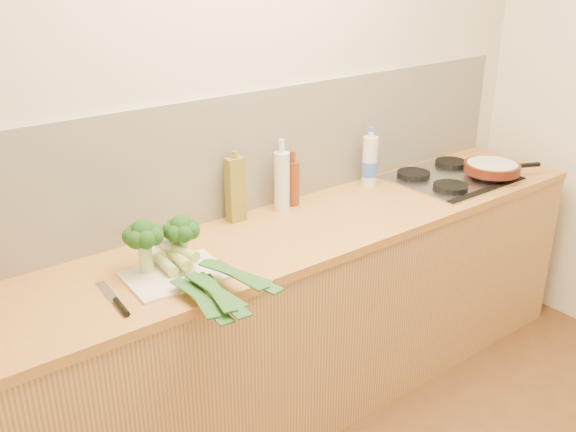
# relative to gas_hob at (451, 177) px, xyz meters

# --- Properties ---
(room_shell) EXTENTS (3.50, 3.50, 3.50)m
(room_shell) POSITION_rel_gas_hob_xyz_m (-1.02, 0.29, 0.26)
(room_shell) COLOR beige
(room_shell) RESTS_ON ground
(counter) EXTENTS (3.20, 0.62, 0.90)m
(counter) POSITION_rel_gas_hob_xyz_m (-1.02, 0.00, -0.46)
(counter) COLOR tan
(counter) RESTS_ON ground
(gas_hob) EXTENTS (0.58, 0.50, 0.04)m
(gas_hob) POSITION_rel_gas_hob_xyz_m (0.00, 0.00, 0.00)
(gas_hob) COLOR silver
(gas_hob) RESTS_ON counter
(chopping_board) EXTENTS (0.37, 0.28, 0.01)m
(chopping_board) POSITION_rel_gas_hob_xyz_m (-1.63, -0.07, -0.01)
(chopping_board) COLOR silver
(chopping_board) RESTS_ON counter
(broccoli_left) EXTENTS (0.15, 0.15, 0.20)m
(broccoli_left) POSITION_rel_gas_hob_xyz_m (-1.71, 0.02, 0.14)
(broccoli_left) COLOR #A0C472
(broccoli_left) RESTS_ON chopping_board
(broccoli_right) EXTENTS (0.14, 0.14, 0.18)m
(broccoli_right) POSITION_rel_gas_hob_xyz_m (-1.56, 0.01, 0.12)
(broccoli_right) COLOR #A0C472
(broccoli_right) RESTS_ON chopping_board
(leek_front) EXTENTS (0.12, 0.67, 0.04)m
(leek_front) POSITION_rel_gas_hob_xyz_m (-1.65, -0.10, 0.02)
(leek_front) COLOR white
(leek_front) RESTS_ON chopping_board
(leek_mid) EXTENTS (0.12, 0.69, 0.04)m
(leek_mid) POSITION_rel_gas_hob_xyz_m (-1.61, -0.11, 0.04)
(leek_mid) COLOR white
(leek_mid) RESTS_ON chopping_board
(leek_back) EXTENTS (0.18, 0.60, 0.04)m
(leek_back) POSITION_rel_gas_hob_xyz_m (-1.56, -0.13, 0.06)
(leek_back) COLOR white
(leek_back) RESTS_ON chopping_board
(chefs_knife) EXTENTS (0.05, 0.28, 0.02)m
(chefs_knife) POSITION_rel_gas_hob_xyz_m (-1.89, -0.13, -0.01)
(chefs_knife) COLOR silver
(chefs_knife) RESTS_ON counter
(skillet) EXTENTS (0.39, 0.28, 0.05)m
(skillet) POSITION_rel_gas_hob_xyz_m (0.17, -0.12, 0.05)
(skillet) COLOR #501A0D
(skillet) RESTS_ON gas_hob
(oil_tin) EXTENTS (0.08, 0.05, 0.32)m
(oil_tin) POSITION_rel_gas_hob_xyz_m (-1.17, 0.23, 0.13)
(oil_tin) COLOR olive
(oil_tin) RESTS_ON counter
(glass_bottle) EXTENTS (0.07, 0.07, 0.33)m
(glass_bottle) POSITION_rel_gas_hob_xyz_m (-0.95, 0.20, 0.13)
(glass_bottle) COLOR silver
(glass_bottle) RESTS_ON counter
(amber_bottle) EXTENTS (0.06, 0.06, 0.26)m
(amber_bottle) POSITION_rel_gas_hob_xyz_m (-0.86, 0.23, 0.09)
(amber_bottle) COLOR maroon
(amber_bottle) RESTS_ON counter
(water_bottle) EXTENTS (0.08, 0.08, 0.28)m
(water_bottle) POSITION_rel_gas_hob_xyz_m (-0.40, 0.20, 0.10)
(water_bottle) COLOR silver
(water_bottle) RESTS_ON counter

